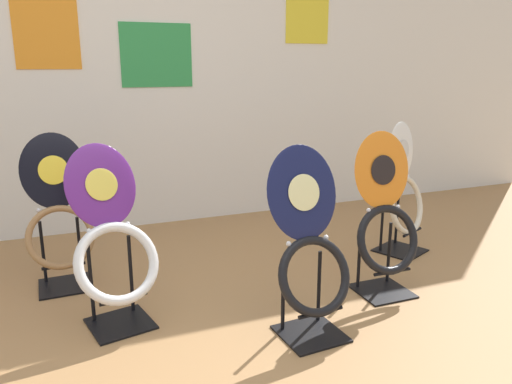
# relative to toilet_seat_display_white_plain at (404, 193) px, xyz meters

# --- Properties ---
(wall_back) EXTENTS (8.00, 0.07, 2.60)m
(wall_back) POSITION_rel_toilet_seat_display_white_plain_xyz_m (-1.65, 1.23, 0.90)
(wall_back) COLOR silver
(wall_back) RESTS_ON ground_plane
(toilet_seat_display_white_plain) EXTENTS (0.41, 0.37, 0.86)m
(toilet_seat_display_white_plain) POSITION_rel_toilet_seat_display_white_plain_xyz_m (0.00, 0.00, 0.00)
(toilet_seat_display_white_plain) COLOR black
(toilet_seat_display_white_plain) RESTS_ON ground_plane
(toilet_seat_display_purple_note) EXTENTS (0.44, 0.44, 0.86)m
(toilet_seat_display_purple_note) POSITION_rel_toilet_seat_display_white_plain_xyz_m (-1.87, -0.28, -0.01)
(toilet_seat_display_purple_note) COLOR black
(toilet_seat_display_purple_note) RESTS_ON ground_plane
(toilet_seat_display_jazz_black) EXTENTS (0.36, 0.34, 0.85)m
(toilet_seat_display_jazz_black) POSITION_rel_toilet_seat_display_white_plain_xyz_m (-2.10, 0.27, -0.01)
(toilet_seat_display_jazz_black) COLOR black
(toilet_seat_display_jazz_black) RESTS_ON ground_plane
(toilet_seat_display_navy_moon) EXTENTS (0.38, 0.33, 0.87)m
(toilet_seat_display_navy_moon) POSITION_rel_toilet_seat_display_white_plain_xyz_m (-1.06, -0.70, 0.00)
(toilet_seat_display_navy_moon) COLOR black
(toilet_seat_display_navy_moon) RESTS_ON ground_plane
(toilet_seat_display_orange_sun) EXTENTS (0.38, 0.28, 0.88)m
(toilet_seat_display_orange_sun) POSITION_rel_toilet_seat_display_white_plain_xyz_m (-0.48, -0.47, -0.02)
(toilet_seat_display_orange_sun) COLOR black
(toilet_seat_display_orange_sun) RESTS_ON ground_plane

